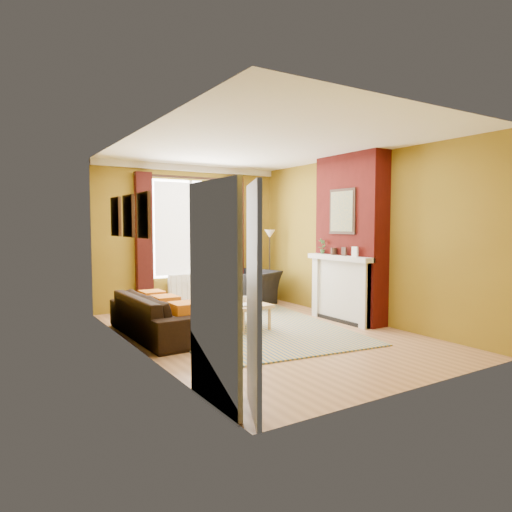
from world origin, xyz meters
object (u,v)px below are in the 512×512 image
armchair (250,289)px  coffee_table (236,304)px  sofa (158,315)px  wicker_stool (216,295)px  floor_lamp (270,245)px

armchair → coffee_table: (-1.16, -1.47, 0.02)m
sofa → wicker_stool: sofa is taller
wicker_stool → floor_lamp: floor_lamp is taller
sofa → armchair: armchair is taller
armchair → coffee_table: 1.87m
sofa → wicker_stool: 2.26m
floor_lamp → sofa: bearing=-153.0°
sofa → wicker_stool: (1.70, 1.49, -0.05)m
sofa → coffee_table: (1.26, -0.08, 0.06)m
sofa → floor_lamp: floor_lamp is taller
coffee_table → floor_lamp: 2.49m
sofa → floor_lamp: bearing=-64.2°
sofa → floor_lamp: 3.45m
sofa → coffee_table: size_ratio=1.65×
armchair → floor_lamp: floor_lamp is taller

